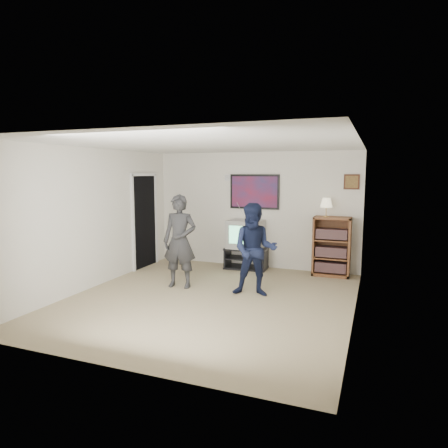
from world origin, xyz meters
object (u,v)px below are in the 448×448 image
Objects in this scene: person_short at (255,250)px; person_tall at (180,241)px; media_stand at (246,258)px; crt_television at (246,234)px; bookshelf at (332,246)px.

person_tall is at bearing 168.95° from person_short.
person_tall reaches higher than media_stand.
crt_television is 1.88m from person_tall.
bookshelf reaches higher than crt_television.
bookshelf is 0.71× the size of person_tall.
crt_television reaches higher than media_stand.
bookshelf is 0.76× the size of person_short.
person_short is at bearing -71.62° from media_stand.
person_tall is at bearing -143.78° from bookshelf.
media_stand is 0.53m from crt_television.
media_stand is 0.56× the size of person_tall.
bookshelf is at bearing 28.83° from person_tall.
media_stand is 1.98m from person_tall.
person_short reaches higher than crt_television.
person_tall is 1.40m from person_short.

